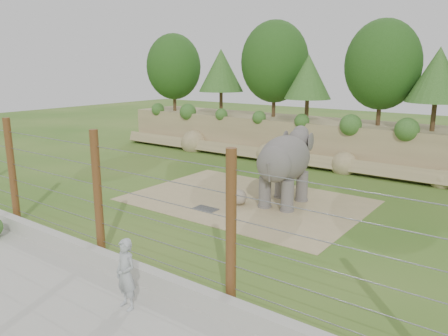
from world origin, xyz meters
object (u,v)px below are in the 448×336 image
Objects in this scene: stone_ball at (239,197)px; zookeeper at (126,274)px; barrier_fence at (98,194)px; elephant at (284,169)px.

stone_ball is 8.73m from zookeeper.
elephant is at bearing 75.52° from barrier_fence.
stone_ball is 0.37× the size of zookeeper.
elephant is 8.29m from barrier_fence.
zookeeper is at bearing -27.90° from barrier_fence.
elephant is 9.68m from zookeeper.
zookeeper is (2.41, -8.37, 0.56)m from stone_ball.
zookeeper is at bearing -90.24° from elephant.
elephant is at bearing 102.95° from zookeeper.
elephant is at bearing 40.01° from stone_ball.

